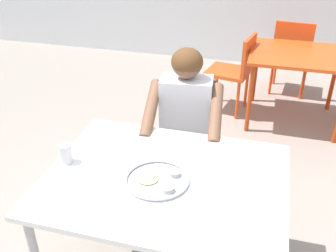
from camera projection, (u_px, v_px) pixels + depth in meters
name	position (u px, v px, depth m)	size (l,w,h in m)	color
table_foreground	(165.00, 188.00, 1.95)	(1.20, 0.93, 0.76)	white
thali_tray	(157.00, 180.00, 1.88)	(0.32, 0.32, 0.03)	#B7BABF
drinking_cup	(65.00, 153.00, 2.00)	(0.07, 0.07, 0.11)	silver
chair_foreground	(188.00, 131.00, 2.82)	(0.43, 0.47, 0.88)	#3F3F44
diner_foreground	(184.00, 122.00, 2.52)	(0.54, 0.58, 1.18)	#2C2C2C
table_background_red	(299.00, 61.00, 3.72)	(0.94, 0.84, 0.73)	#E04C19
chair_red_left	(236.00, 68.00, 3.97)	(0.49, 0.47, 0.84)	#D34A1B
chair_red_far	(292.00, 53.00, 4.35)	(0.48, 0.46, 0.88)	#E74A1A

